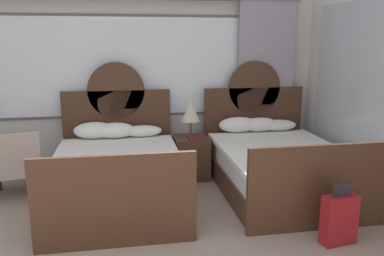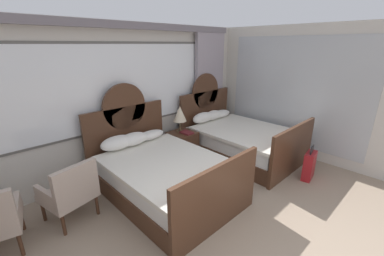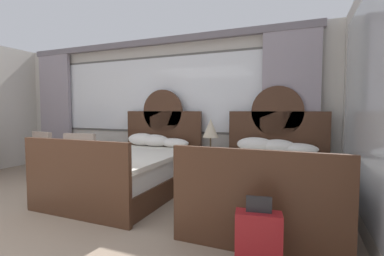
{
  "view_description": "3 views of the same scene",
  "coord_description": "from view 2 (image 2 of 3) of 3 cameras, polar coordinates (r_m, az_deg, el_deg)",
  "views": [
    {
      "loc": [
        0.42,
        -2.28,
        2.0
      ],
      "look_at": [
        1.17,
        2.1,
        0.99
      ],
      "focal_mm": 36.41,
      "sensor_mm": 36.0,
      "label": 1
    },
    {
      "loc": [
        -1.79,
        -0.38,
        2.33
      ],
      "look_at": [
        1.19,
        2.7,
        0.85
      ],
      "focal_mm": 22.98,
      "sensor_mm": 36.0,
      "label": 2
    },
    {
      "loc": [
        2.75,
        -1.08,
        1.29
      ],
      "look_at": [
        1.32,
        2.43,
        1.04
      ],
      "focal_mm": 25.09,
      "sensor_mm": 36.0,
      "label": 3
    }
  ],
  "objects": [
    {
      "name": "bed_near_window",
      "position": [
        4.02,
        -6.98,
        -10.3
      ],
      "size": [
        1.57,
        2.25,
        1.69
      ],
      "color": "#472B1C",
      "rests_on": "ground_plane"
    },
    {
      "name": "suitcase_on_floor",
      "position": [
        4.93,
        25.56,
        -7.85
      ],
      "size": [
        0.37,
        0.21,
        0.63
      ],
      "color": "maroon",
      "rests_on": "ground_plane"
    },
    {
      "name": "wall_back_window",
      "position": [
        4.5,
        -19.75,
        6.25
      ],
      "size": [
        6.69,
        0.22,
        2.7
      ],
      "color": "beige",
      "rests_on": "ground_plane"
    },
    {
      "name": "book_on_nightstand",
      "position": [
        4.96,
        -1.26,
        -1.07
      ],
      "size": [
        0.18,
        0.26,
        0.03
      ],
      "color": "maroon",
      "rests_on": "nightstand_between_beds"
    },
    {
      "name": "nightstand_between_beds",
      "position": [
        5.13,
        -2.23,
        -4.25
      ],
      "size": [
        0.5,
        0.52,
        0.61
      ],
      "color": "#472B1C",
      "rests_on": "ground_plane"
    },
    {
      "name": "table_lamp_on_nightstand",
      "position": [
        4.95,
        -2.83,
        3.27
      ],
      "size": [
        0.27,
        0.27,
        0.54
      ],
      "color": "brown",
      "rests_on": "nightstand_between_beds"
    },
    {
      "name": "armchair_by_window_left",
      "position": [
        3.77,
        -26.36,
        -12.88
      ],
      "size": [
        0.71,
        0.71,
        0.88
      ],
      "color": "#B29E8E",
      "rests_on": "ground_plane"
    },
    {
      "name": "wall_right_mirror",
      "position": [
        5.61,
        25.23,
        7.15
      ],
      "size": [
        0.08,
        4.24,
        2.7
      ],
      "color": "beige",
      "rests_on": "ground_plane"
    },
    {
      "name": "bed_near_mirror",
      "position": [
        5.42,
        11.01,
        -2.59
      ],
      "size": [
        1.57,
        2.25,
        1.69
      ],
      "color": "#472B1C",
      "rests_on": "ground_plane"
    }
  ]
}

